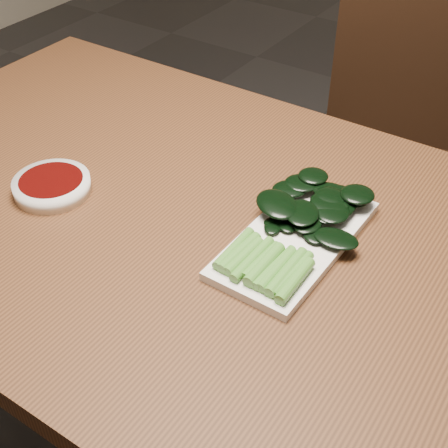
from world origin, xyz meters
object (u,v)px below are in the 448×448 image
Objects in this scene: table at (211,254)px; sauce_bowl at (52,185)px; chair_far at (402,152)px; serving_plate at (295,239)px; gai_lan at (301,221)px.

sauce_bowl is (-0.26, -0.08, 0.08)m from table.
sauce_bowl is at bearing -129.22° from chair_far.
gai_lan is (-0.00, 0.02, 0.02)m from serving_plate.
table is 11.11× the size of sauce_bowl.
chair_far reaches higher than sauce_bowl.
sauce_bowl is at bearing -164.53° from serving_plate.
gai_lan is at bearing -103.13° from chair_far.
table is 0.16m from serving_plate.
table is at bearing -161.64° from gai_lan.
sauce_bowl is (-0.32, -0.86, 0.28)m from chair_far.
sauce_bowl is 0.41m from gai_lan.
sauce_bowl reaches higher than table.
serving_plate is 0.03m from gai_lan.
chair_far is 0.95m from sauce_bowl.
sauce_bowl is 0.41m from serving_plate.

